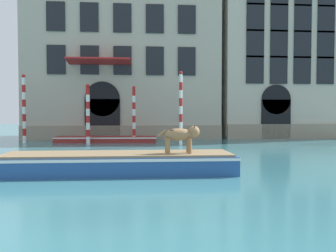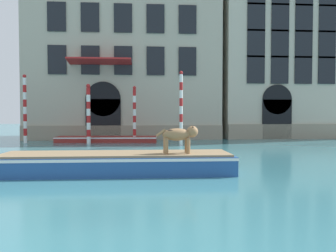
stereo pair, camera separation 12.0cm
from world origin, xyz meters
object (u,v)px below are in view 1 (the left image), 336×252
(dog_on_deck, at_px, (181,135))
(mooring_pole_2, at_px, (134,114))
(boat_moored_near_palazzo, at_px, (106,139))
(mooring_pole_3, at_px, (181,108))
(boat_foreground, at_px, (118,162))
(mooring_pole_1, at_px, (88,114))
(mooring_pole_0, at_px, (24,108))

(dog_on_deck, height_order, mooring_pole_2, mooring_pole_2)
(mooring_pole_2, bearing_deg, boat_moored_near_palazzo, 172.62)
(dog_on_deck, height_order, mooring_pole_3, mooring_pole_3)
(dog_on_deck, distance_m, boat_moored_near_palazzo, 12.12)
(boat_foreground, height_order, mooring_pole_1, mooring_pole_1)
(boat_foreground, height_order, boat_moored_near_palazzo, boat_foreground)
(boat_foreground, xyz_separation_m, mooring_pole_1, (-2.53, 10.30, 1.51))
(mooring_pole_3, bearing_deg, dog_on_deck, -96.85)
(boat_foreground, bearing_deg, mooring_pole_1, 104.29)
(mooring_pole_1, distance_m, mooring_pole_3, 5.77)
(mooring_pole_3, bearing_deg, mooring_pole_1, 161.94)
(mooring_pole_1, xyz_separation_m, mooring_pole_3, (5.47, -1.79, 0.30))
(boat_foreground, bearing_deg, dog_on_deck, -7.95)
(dog_on_deck, xyz_separation_m, boat_moored_near_palazzo, (-3.43, 11.58, -0.98))
(dog_on_deck, relative_size, mooring_pole_3, 0.30)
(dog_on_deck, distance_m, mooring_pole_2, 11.49)
(mooring_pole_0, relative_size, mooring_pole_1, 1.17)
(boat_foreground, bearing_deg, mooring_pole_3, 71.42)
(boat_foreground, height_order, mooring_pole_3, mooring_pole_3)
(boat_moored_near_palazzo, height_order, mooring_pole_1, mooring_pole_1)
(boat_moored_near_palazzo, bearing_deg, dog_on_deck, -70.11)
(mooring_pole_1, bearing_deg, boat_moored_near_palazzo, 45.53)
(boat_moored_near_palazzo, relative_size, mooring_pole_2, 1.81)
(mooring_pole_1, height_order, mooring_pole_2, mooring_pole_1)
(mooring_pole_0, xyz_separation_m, mooring_pole_3, (9.49, -2.53, -0.02))
(mooring_pole_0, xyz_separation_m, mooring_pole_1, (4.02, -0.74, -0.31))
(mooring_pole_1, bearing_deg, mooring_pole_0, 169.57)
(mooring_pole_0, relative_size, mooring_pole_3, 1.01)
(boat_foreground, height_order, mooring_pole_0, mooring_pole_0)
(boat_moored_near_palazzo, distance_m, mooring_pole_3, 5.63)
(dog_on_deck, xyz_separation_m, mooring_pole_0, (-8.43, 11.32, 0.98))
(dog_on_deck, bearing_deg, boat_foreground, 167.97)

